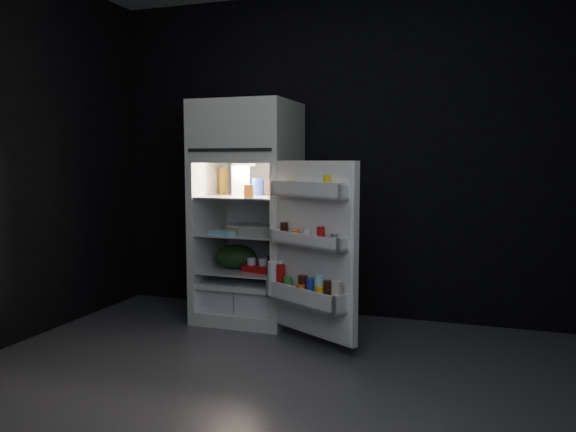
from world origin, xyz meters
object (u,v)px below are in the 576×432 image
at_px(fridge_door, 312,252).
at_px(milk_jug, 241,181).
at_px(egg_carton, 259,230).
at_px(refrigerator, 249,204).
at_px(yogurt_tray, 258,268).

distance_m(fridge_door, milk_jug, 1.05).
bearing_deg(egg_carton, milk_jug, 138.32).
xyz_separation_m(refrigerator, egg_carton, (0.14, -0.14, -0.19)).
bearing_deg(refrigerator, milk_jug, -159.78).
relative_size(milk_jug, yogurt_tray, 0.98).
bearing_deg(egg_carton, yogurt_tray, 165.88).
xyz_separation_m(refrigerator, milk_jug, (-0.06, -0.02, 0.19)).
distance_m(milk_jug, yogurt_tray, 0.73).
distance_m(refrigerator, milk_jug, 0.20).
distance_m(milk_jug, egg_carton, 0.45).
height_order(egg_carton, yogurt_tray, egg_carton).
relative_size(refrigerator, fridge_door, 1.46).
height_order(refrigerator, fridge_door, refrigerator).
bearing_deg(egg_carton, fridge_door, -47.74).
bearing_deg(fridge_door, milk_jug, 144.63).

